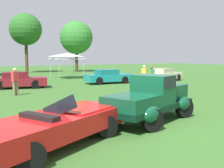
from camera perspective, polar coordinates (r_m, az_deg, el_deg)
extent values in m
plane|color=#386628|center=(9.56, 7.23, -8.56)|extent=(120.00, 120.00, 0.00)
cube|color=black|center=(9.96, 8.29, -4.68)|extent=(4.46, 2.85, 0.20)
cube|color=#0F472D|center=(11.00, 11.60, -1.73)|extent=(1.85, 1.58, 0.60)
ellipsoid|color=silver|center=(11.72, 13.36, -1.40)|extent=(0.33, 0.54, 0.68)
cube|color=#0F472D|center=(9.97, 8.67, -1.07)|extent=(1.43, 1.64, 1.04)
cube|color=black|center=(9.93, 8.70, 0.64)|extent=(1.36, 1.64, 0.40)
cube|color=#0F472D|center=(8.91, 4.48, -3.94)|extent=(2.22, 1.97, 0.48)
ellipsoid|color=#0F472D|center=(11.45, 8.49, -3.29)|extent=(0.99, 0.66, 0.52)
ellipsoid|color=#0F472D|center=(10.82, 15.15, -3.98)|extent=(0.99, 0.66, 0.52)
ellipsoid|color=#0F472D|center=(9.38, 0.78, -5.29)|extent=(0.99, 0.66, 0.52)
ellipsoid|color=#0F472D|center=(8.60, 8.49, -6.39)|extent=(0.99, 0.66, 0.52)
sphere|color=silver|center=(11.94, 11.55, -0.84)|extent=(0.18, 0.18, 0.18)
sphere|color=silver|center=(11.58, 15.44, -1.14)|extent=(0.18, 0.18, 0.18)
cylinder|color=black|center=(11.48, 8.47, -4.18)|extent=(0.76, 0.24, 0.76)
cylinder|color=black|center=(10.86, 15.12, -4.91)|extent=(0.76, 0.24, 0.76)
cylinder|color=black|center=(9.41, 0.78, -6.36)|extent=(0.76, 0.24, 0.76)
cylinder|color=black|center=(8.64, 8.47, -7.56)|extent=(0.76, 0.24, 0.76)
cube|color=red|center=(7.32, -12.63, -8.57)|extent=(4.78, 3.51, 0.52)
cube|color=red|center=(8.22, -6.09, -5.43)|extent=(2.26, 2.09, 0.20)
cube|color=black|center=(7.43, -11.12, -5.01)|extent=(0.60, 1.15, 0.82)
cube|color=black|center=(6.98, -15.21, -7.32)|extent=(0.78, 1.20, 0.28)
cube|color=silver|center=(9.13, -1.96, -7.40)|extent=(0.82, 1.53, 0.12)
cylinder|color=black|center=(8.90, -9.47, -7.50)|extent=(0.66, 0.20, 0.66)
cylinder|color=black|center=(7.96, -1.12, -9.02)|extent=(0.66, 0.20, 0.66)
cylinder|color=black|center=(5.96, -17.01, -14.52)|extent=(0.66, 0.20, 0.66)
cube|color=maroon|center=(21.21, -19.27, 0.52)|extent=(4.38, 2.61, 0.60)
cube|color=maroon|center=(21.18, -19.76, 1.85)|extent=(2.10, 1.83, 0.44)
cylinder|color=black|center=(20.45, -15.89, -0.07)|extent=(0.64, 0.22, 0.64)
cylinder|color=black|center=(20.55, -22.76, -0.28)|extent=(0.64, 0.22, 0.64)
cube|color=teal|center=(23.54, -0.77, 1.36)|extent=(4.17, 2.03, 0.60)
cube|color=#146A6E|center=(23.44, -1.13, 2.56)|extent=(1.90, 1.60, 0.44)
cylinder|color=black|center=(23.41, 2.72, 0.88)|extent=(0.64, 0.22, 0.64)
cylinder|color=black|center=(22.36, -2.74, 0.65)|extent=(0.64, 0.22, 0.64)
cube|color=beige|center=(26.06, 10.95, 1.70)|extent=(4.40, 2.66, 0.60)
cube|color=#B3AB8E|center=(25.89, 10.77, 2.78)|extent=(2.11, 1.85, 0.44)
cylinder|color=black|center=(26.71, 13.79, 1.35)|extent=(0.64, 0.22, 0.64)
cylinder|color=black|center=(24.63, 10.85, 1.04)|extent=(0.64, 0.22, 0.64)
cylinder|color=#383838|center=(19.39, 8.56, 0.10)|extent=(0.16, 0.16, 0.86)
cylinder|color=#383838|center=(19.26, 8.13, 0.06)|extent=(0.16, 0.16, 0.86)
cube|color=#4C9351|center=(19.27, 8.37, 2.24)|extent=(0.42, 0.27, 0.60)
sphere|color=brown|center=(19.24, 8.39, 3.49)|extent=(0.22, 0.22, 0.22)
cylinder|color=#9E998E|center=(21.09, 7.10, 0.59)|extent=(0.16, 0.16, 0.86)
cylinder|color=#9E998E|center=(21.15, 6.58, 0.61)|extent=(0.16, 0.16, 0.86)
cube|color=gold|center=(21.07, 6.86, 2.57)|extent=(0.42, 0.47, 0.60)
sphere|color=beige|center=(21.05, 6.88, 3.72)|extent=(0.22, 0.22, 0.22)
cylinder|color=#7F7056|center=(17.32, -19.54, -0.88)|extent=(0.16, 0.16, 0.86)
cylinder|color=#7F7056|center=(17.21, -20.07, -0.94)|extent=(0.16, 0.16, 0.86)
cube|color=#D1333D|center=(17.20, -19.89, 1.51)|extent=(0.46, 0.39, 0.60)
sphere|color=beige|center=(17.17, -19.94, 2.90)|extent=(0.22, 0.22, 0.22)
cylinder|color=#B7B7BC|center=(30.93, -8.13, 3.37)|extent=(0.05, 0.05, 2.05)
cylinder|color=#B7B7BC|center=(28.45, -6.00, 3.18)|extent=(0.05, 0.05, 2.05)
cylinder|color=#B7B7BC|center=(29.99, -12.93, 3.20)|extent=(0.05, 0.05, 2.05)
cylinder|color=#B7B7BC|center=(27.42, -11.16, 3.00)|extent=(0.05, 0.05, 2.05)
cube|color=silver|center=(29.13, -9.59, 5.31)|extent=(3.02, 3.02, 0.10)
pyramid|color=silver|center=(29.13, -9.61, 6.14)|extent=(2.96, 2.96, 0.38)
cylinder|color=brown|center=(39.94, -17.70, 5.76)|extent=(0.44, 0.44, 4.88)
sphere|color=#286623|center=(40.11, -17.87, 11.00)|extent=(4.46, 4.46, 4.46)
cylinder|color=#47331E|center=(41.19, -7.53, 5.24)|extent=(0.44, 0.44, 3.82)
sphere|color=#337A2D|center=(41.28, -7.59, 9.78)|extent=(4.94, 4.94, 4.94)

